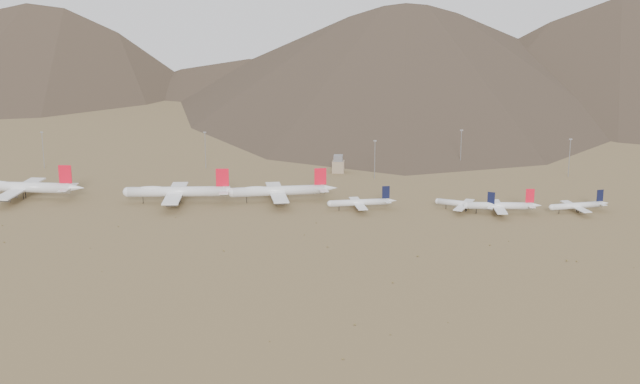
# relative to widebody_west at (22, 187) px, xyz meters

# --- Properties ---
(ground) EXTENTS (3000.00, 3000.00, 0.00)m
(ground) POSITION_rel_widebody_west_xyz_m (154.09, -31.38, -7.37)
(ground) COLOR olive
(ground) RESTS_ON ground
(widebody_west) EXTENTS (71.94, 55.02, 21.36)m
(widebody_west) POSITION_rel_widebody_west_xyz_m (0.00, 0.00, 0.00)
(widebody_west) COLOR white
(widebody_west) RESTS_ON ground
(widebody_centre) EXTENTS (69.54, 53.98, 20.71)m
(widebody_centre) POSITION_rel_widebody_west_xyz_m (95.54, -1.54, -0.22)
(widebody_centre) COLOR white
(widebody_centre) RESTS_ON ground
(widebody_east) EXTENTS (64.32, 50.71, 19.49)m
(widebody_east) POSITION_rel_widebody_west_xyz_m (154.52, 7.53, -0.64)
(widebody_east) COLOR white
(widebody_east) RESTS_ON ground
(narrowbody_a) EXTENTS (39.88, 29.41, 13.42)m
(narrowbody_a) POSITION_rel_widebody_west_xyz_m (203.91, -6.45, -3.01)
(narrowbody_a) COLOR white
(narrowbody_a) RESTS_ON ground
(narrowbody_b) EXTENTS (37.13, 27.72, 12.78)m
(narrowbody_b) POSITION_rel_widebody_west_xyz_m (264.23, -4.56, -3.22)
(narrowbody_b) COLOR white
(narrowbody_b) RESTS_ON ground
(narrowbody_c) EXTENTS (44.22, 31.78, 14.58)m
(narrowbody_c) POSITION_rel_widebody_west_xyz_m (283.27, -7.99, -2.63)
(narrowbody_c) COLOR white
(narrowbody_c) RESTS_ON ground
(narrowbody_d) EXTENTS (36.12, 26.96, 12.42)m
(narrowbody_d) POSITION_rel_widebody_west_xyz_m (327.20, -0.99, -3.33)
(narrowbody_d) COLOR white
(narrowbody_d) RESTS_ON ground
(control_tower) EXTENTS (8.00, 8.00, 12.00)m
(control_tower) POSITION_rel_widebody_west_xyz_m (184.09, 88.62, -2.05)
(control_tower) COLOR gray
(control_tower) RESTS_ON ground
(mast_far_west) EXTENTS (2.00, 0.60, 25.70)m
(mast_far_west) POSITION_rel_widebody_west_xyz_m (-20.52, 83.80, 6.84)
(mast_far_west) COLOR gray
(mast_far_west) RESTS_ON ground
(mast_west) EXTENTS (2.00, 0.60, 25.70)m
(mast_west) POSITION_rel_widebody_west_xyz_m (91.48, 93.50, 6.84)
(mast_west) COLOR gray
(mast_west) RESTS_ON ground
(mast_centre) EXTENTS (2.00, 0.60, 25.70)m
(mast_centre) POSITION_rel_widebody_west_xyz_m (209.24, 73.15, 6.84)
(mast_centre) COLOR gray
(mast_centre) RESTS_ON ground
(mast_east) EXTENTS (2.00, 0.60, 25.70)m
(mast_east) POSITION_rel_widebody_west_xyz_m (268.19, 117.48, 6.84)
(mast_east) COLOR gray
(mast_east) RESTS_ON ground
(mast_far_east) EXTENTS (2.00, 0.60, 25.70)m
(mast_far_east) POSITION_rel_widebody_west_xyz_m (337.80, 89.82, 6.84)
(mast_far_east) COLOR gray
(mast_far_east) RESTS_ON ground
(desert_scrub) EXTENTS (431.25, 179.98, 0.91)m
(desert_scrub) POSITION_rel_widebody_west_xyz_m (208.86, -104.63, -7.06)
(desert_scrub) COLOR brown
(desert_scrub) RESTS_ON ground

